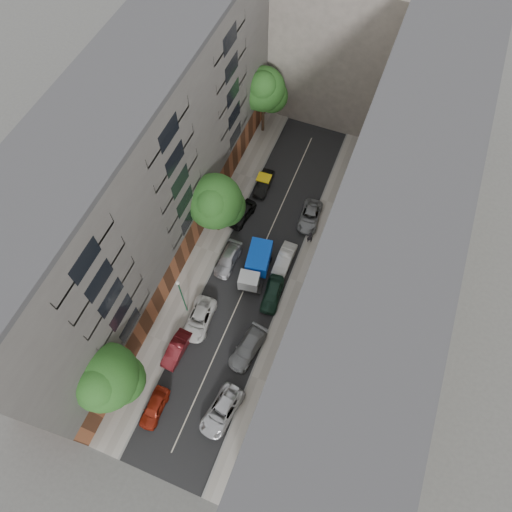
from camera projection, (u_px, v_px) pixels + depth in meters
The scene contains 24 objects.
ground at pixel (254, 267), 48.88m from camera, with size 120.00×120.00×0.00m, color #4C4C49.
road_surface at pixel (254, 267), 48.88m from camera, with size 8.00×44.00×0.02m, color black.
sidewalk_left at pixel (208, 250), 49.79m from camera, with size 3.00×44.00×0.15m, color gray.
sidewalk_right at pixel (303, 283), 47.85m from camera, with size 3.00×44.00×0.15m, color gray.
building_left at pixel (143, 178), 42.08m from camera, with size 8.00×44.00×20.00m, color #4D4A47.
building_right at pixel (376, 254), 38.18m from camera, with size 8.00×44.00×20.00m, color #B1A78A.
building_endcap at pixel (342, 35), 53.59m from camera, with size 18.00×12.00×18.00m, color gray.
tarp_truck at pixel (256, 265), 47.42m from camera, with size 2.94×5.75×2.52m.
car_left_0 at pixel (154, 408), 41.19m from camera, with size 1.58×3.93×1.34m, color maroon.
car_left_1 at pixel (176, 349), 43.80m from camera, with size 1.42×4.07×1.34m, color #4F0F14.
car_left_2 at pixel (199, 319), 45.27m from camera, with size 2.28×4.95×1.37m, color silver.
car_left_3 at pixel (228, 260), 48.57m from camera, with size 1.81×4.46×1.29m, color #B1B0B5.
car_left_4 at pixel (242, 214), 51.33m from camera, with size 1.66×4.13×1.41m, color black.
car_left_5 at pixel (264, 183), 53.45m from camera, with size 1.42×4.08×1.34m, color black.
car_right_0 at pixel (222, 411), 41.01m from camera, with size 2.35×5.09×1.42m, color #BCBCC1.
car_right_1 at pixel (248, 348), 43.81m from camera, with size 2.00×4.91×1.42m, color slate.
car_right_2 at pixel (272, 294), 46.53m from camera, with size 1.75×4.35×1.48m, color #142D21.
car_right_3 at pixel (284, 260), 48.49m from camera, with size 1.50×4.32×1.42m, color silver.
car_right_4 at pixel (310, 216), 51.24m from camera, with size 2.15×4.65×1.29m, color slate.
tree_near at pixel (106, 379), 37.19m from camera, with size 5.87×5.68×8.86m.
tree_mid at pixel (215, 203), 46.52m from camera, with size 5.98×5.80×8.11m.
tree_far at pixel (264, 91), 52.68m from camera, with size 5.38×5.11×9.31m.
lamp_post at pixel (181, 294), 42.77m from camera, with size 0.36×0.36×6.59m.
pedestrian at pixel (310, 237), 49.46m from camera, with size 0.65×0.42×1.77m, color black.
Camera 1 is at (8.46, -20.96, 43.36)m, focal length 32.00 mm.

